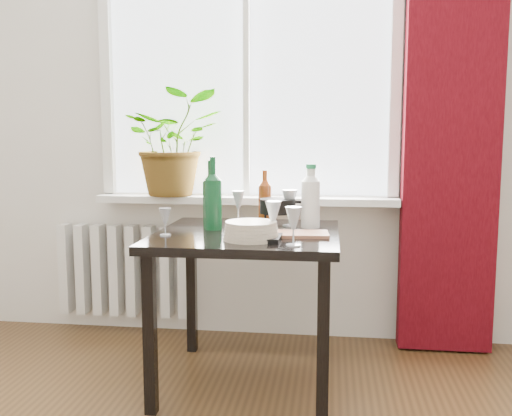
# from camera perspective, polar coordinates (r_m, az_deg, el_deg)

# --- Properties ---
(window) EXTENTS (1.72, 0.08, 1.62)m
(window) POSITION_cam_1_polar(r_m,az_deg,el_deg) (3.35, -0.90, 14.30)
(window) COLOR white
(window) RESTS_ON ground
(windowsill) EXTENTS (1.72, 0.20, 0.04)m
(windowsill) POSITION_cam_1_polar(r_m,az_deg,el_deg) (3.27, -1.05, 0.85)
(windowsill) COLOR white
(windowsill) RESTS_ON ground
(curtain) EXTENTS (0.50, 0.12, 2.56)m
(curtain) POSITION_cam_1_polar(r_m,az_deg,el_deg) (3.25, 19.02, 8.74)
(curtain) COLOR #3C050C
(curtain) RESTS_ON ground
(radiator) EXTENTS (0.80, 0.10, 0.55)m
(radiator) POSITION_cam_1_polar(r_m,az_deg,el_deg) (3.56, -13.04, -6.07)
(radiator) COLOR silver
(radiator) RESTS_ON ground
(table) EXTENTS (0.85, 0.85, 0.74)m
(table) POSITION_cam_1_polar(r_m,az_deg,el_deg) (2.70, -0.86, -4.32)
(table) COLOR black
(table) RESTS_ON ground
(potted_plant) EXTENTS (0.66, 0.62, 0.60)m
(potted_plant) POSITION_cam_1_polar(r_m,az_deg,el_deg) (3.32, -8.20, 6.43)
(potted_plant) COLOR #327C21
(potted_plant) RESTS_ON windowsill
(wine_bottle_left) EXTENTS (0.10, 0.10, 0.34)m
(wine_bottle_left) POSITION_cam_1_polar(r_m,az_deg,el_deg) (2.77, -4.52, 1.45)
(wine_bottle_left) COLOR #0C401B
(wine_bottle_left) RESTS_ON table
(wine_bottle_right) EXTENTS (0.11, 0.11, 0.36)m
(wine_bottle_right) POSITION_cam_1_polar(r_m,az_deg,el_deg) (2.73, -4.31, 1.55)
(wine_bottle_right) COLOR #0C3E1D
(wine_bottle_right) RESTS_ON table
(bottle_amber) EXTENTS (0.08, 0.08, 0.28)m
(bottle_amber) POSITION_cam_1_polar(r_m,az_deg,el_deg) (2.97, 0.89, 1.28)
(bottle_amber) COLOR maroon
(bottle_amber) RESTS_ON table
(cleaning_bottle) EXTENTS (0.12, 0.12, 0.32)m
(cleaning_bottle) POSITION_cam_1_polar(r_m,az_deg,el_deg) (2.80, 5.48, 1.30)
(cleaning_bottle) COLOR white
(cleaning_bottle) RESTS_ON table
(wineglass_front_right) EXTENTS (0.08, 0.08, 0.17)m
(wineglass_front_right) POSITION_cam_1_polar(r_m,az_deg,el_deg) (2.48, 1.73, -1.17)
(wineglass_front_right) COLOR silver
(wineglass_front_right) RESTS_ON table
(wineglass_far_right) EXTENTS (0.09, 0.09, 0.17)m
(wineglass_far_right) POSITION_cam_1_polar(r_m,az_deg,el_deg) (2.33, 3.77, -1.80)
(wineglass_far_right) COLOR silver
(wineglass_far_right) RESTS_ON table
(wineglass_back_center) EXTENTS (0.08, 0.08, 0.19)m
(wineglass_back_center) POSITION_cam_1_polar(r_m,az_deg,el_deg) (2.83, 3.39, 0.04)
(wineglass_back_center) COLOR #B3B9C1
(wineglass_back_center) RESTS_ON table
(wineglass_back_left) EXTENTS (0.08, 0.08, 0.16)m
(wineglass_back_left) POSITION_cam_1_polar(r_m,az_deg,el_deg) (3.02, -1.78, 0.25)
(wineglass_back_left) COLOR silver
(wineglass_back_left) RESTS_ON table
(wineglass_front_left) EXTENTS (0.06, 0.06, 0.13)m
(wineglass_front_left) POSITION_cam_1_polar(r_m,az_deg,el_deg) (2.60, -9.07, -1.36)
(wineglass_front_left) COLOR #B2B7C0
(wineglass_front_left) RESTS_ON table
(plate_stack) EXTENTS (0.29, 0.29, 0.08)m
(plate_stack) POSITION_cam_1_polar(r_m,az_deg,el_deg) (2.47, -0.50, -2.31)
(plate_stack) COLOR beige
(plate_stack) RESTS_ON table
(fondue_pot) EXTENTS (0.25, 0.24, 0.14)m
(fondue_pot) POSITION_cam_1_polar(r_m,az_deg,el_deg) (2.83, 2.17, -0.47)
(fondue_pot) COLOR black
(fondue_pot) RESTS_ON table
(tv_remote) EXTENTS (0.05, 0.18, 0.02)m
(tv_remote) POSITION_cam_1_polar(r_m,az_deg,el_deg) (2.46, 1.87, -3.04)
(tv_remote) COLOR black
(tv_remote) RESTS_ON table
(cutting_board) EXTENTS (0.28, 0.19, 0.01)m
(cutting_board) POSITION_cam_1_polar(r_m,az_deg,el_deg) (2.58, 4.32, -2.61)
(cutting_board) COLOR #AC6B4D
(cutting_board) RESTS_ON table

